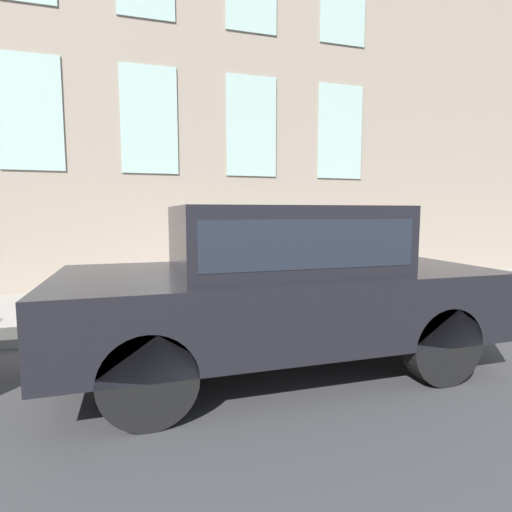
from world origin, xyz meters
TOP-DOWN VIEW (x-y plane):
  - ground_plane at (0.00, 0.00)m, footprint 80.00×80.00m
  - sidewalk at (1.59, 0.00)m, footprint 3.17×60.00m
  - building_facade at (3.32, 0.00)m, footprint 0.33×40.00m
  - fire_hydrant at (0.36, -0.59)m, footprint 0.36×0.47m
  - person at (0.44, -0.17)m, footprint 0.29×0.19m
  - parked_car_charcoal_near at (-1.51, -0.07)m, footprint 2.07×4.66m

SIDE VIEW (x-z plane):
  - ground_plane at x=0.00m, z-range 0.00..0.00m
  - sidewalk at x=1.59m, z-range 0.00..0.12m
  - fire_hydrant at x=0.36m, z-range 0.13..0.85m
  - person at x=0.44m, z-range 0.25..1.45m
  - parked_car_charcoal_near at x=-1.51m, z-range 0.10..1.91m
  - building_facade at x=3.32m, z-range 0.01..11.23m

